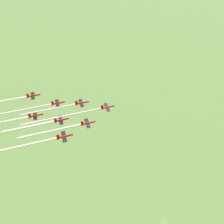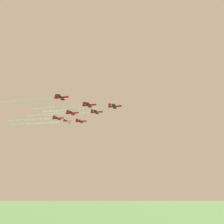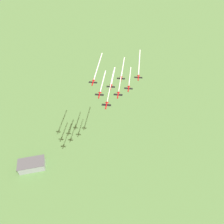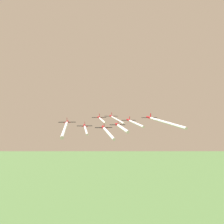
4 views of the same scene
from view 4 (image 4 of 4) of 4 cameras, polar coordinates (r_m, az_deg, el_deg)
The scene contains 16 objects.
jet_0 at distance 192.50m, azimuth -0.18°, elevation -0.74°, with size 8.43×8.67×2.92m.
jet_1 at distance 177.24m, azimuth -2.40°, elevation -0.98°, with size 8.43×8.67×2.92m.
jet_2 at distance 179.43m, azimuth 3.06°, elevation -1.49°, with size 8.43×8.67×2.92m.
jet_3 at distance 162.59m, azimuth -5.03°, elevation -2.52°, with size 8.43×8.67×2.92m.
jet_4 at distance 163.92m, azimuth 0.96°, elevation -2.32°, with size 8.43×8.67×2.92m.
jet_5 at distance 166.75m, azimuth 6.80°, elevation -1.00°, with size 8.43×8.67×2.92m.
jet_6 at distance 147.81m, azimuth -8.20°, elevation -1.82°, with size 8.43×8.67×2.92m.
jet_7 at distance 148.58m, azimuth -1.57°, elevation -2.83°, with size 8.43×8.67×2.92m.
smoke_trail_0 at distance 164.95m, azimuth 0.90°, elevation -1.37°, with size 16.38×45.23×0.73m.
smoke_trail_1 at distance 156.81m, azimuth -1.85°, elevation -1.50°, with size 11.63×31.50×0.78m.
smoke_trail_2 at distance 158.14m, azimuth 4.38°, elevation -2.10°, with size 12.63×33.80×1.03m.
smoke_trail_3 at distance 142.00m, azimuth -4.80°, elevation -3.32°, with size 11.83×31.85×0.88m.
smoke_trail_4 at distance 145.22m, azimuth 1.95°, elevation -3.01°, with size 11.08×28.72×1.29m.
smoke_trail_5 at distance 137.76m, azimuth 9.71°, elevation -1.86°, with size 18.15×49.60×1.04m.
smoke_trail_6 at distance 118.06m, azimuth -8.59°, elevation -3.03°, with size 18.08×49.26×1.09m.
smoke_trail_7 at distance 126.16m, azimuth -0.66°, elevation -3.87°, with size 13.28×35.60×1.05m.
Camera 4 is at (123.64, 218.59, 176.74)m, focal length 50.00 mm.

